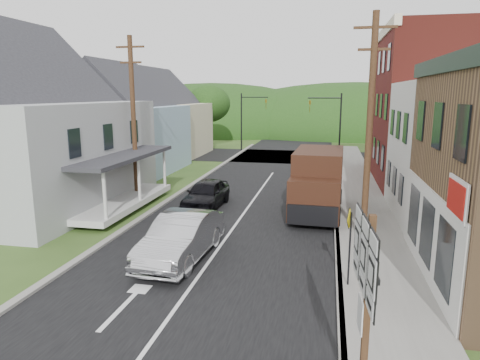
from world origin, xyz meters
The scene contains 23 objects.
ground centered at (0.00, 0.00, 0.00)m, with size 120.00×120.00×0.00m, color #2D4719.
road centered at (0.00, 10.00, 0.00)m, with size 9.00×90.00×0.02m, color black.
cross_road centered at (0.00, 27.00, 0.00)m, with size 60.00×9.00×0.02m, color black.
sidewalk_right centered at (5.90, 8.00, 0.07)m, with size 2.80×55.00×0.15m, color slate.
curb_right centered at (4.55, 8.00, 0.07)m, with size 0.20×55.00×0.15m, color slate.
curb_left centered at (-4.65, 8.00, 0.06)m, with size 0.30×55.00×0.12m, color slate.
storefront_red centered at (11.30, 17.00, 5.00)m, with size 8.00×12.00×10.00m, color maroon.
house_gray centered at (-12.00, 6.00, 4.23)m, with size 10.20×12.24×8.35m.
house_blue centered at (-11.00, 17.00, 3.69)m, with size 7.14×8.16×7.28m.
house_cream centered at (-11.50, 26.00, 3.69)m, with size 7.14×8.16×7.28m.
utility_pole_right centered at (5.60, 3.50, 4.66)m, with size 1.60×0.26×9.00m.
utility_pole_left centered at (-6.50, 8.00, 4.66)m, with size 1.60×0.26×9.00m.
traffic_signal_right centered at (4.30, 23.50, 3.76)m, with size 2.87×0.20×6.00m.
traffic_signal_left centered at (-4.30, 30.50, 3.76)m, with size 2.87×0.20×6.00m.
tree_left_b centered at (-17.00, 12.00, 4.88)m, with size 4.80×4.80×6.94m.
tree_left_c centered at (-19.00, 20.00, 5.94)m, with size 5.80×5.80×8.41m.
tree_left_d centered at (-9.00, 32.00, 4.88)m, with size 4.80×4.80×6.94m.
forested_ridge centered at (0.00, 55.00, 0.00)m, with size 90.00×30.00×16.00m, color #15320F.
silver_sedan centered at (-1.05, 0.03, 0.82)m, with size 1.74×5.00×1.65m, color silver.
dark_sedan centered at (-2.19, 7.21, 0.74)m, with size 1.75×4.34×1.48m, color black.
delivery_van centered at (3.61, 7.09, 1.62)m, with size 2.58×5.81×3.20m.
route_sign_cluster centered at (4.75, -6.87, 2.63)m, with size 0.27×2.19×3.83m.
warning_sign centered at (4.78, -1.25, 1.72)m, with size 0.18×0.67×2.47m.
Camera 1 is at (4.01, -14.01, 5.95)m, focal length 32.00 mm.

